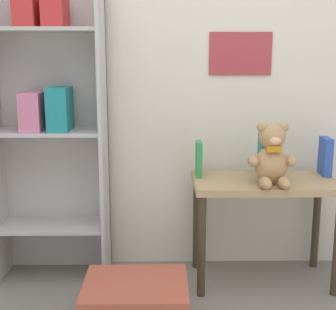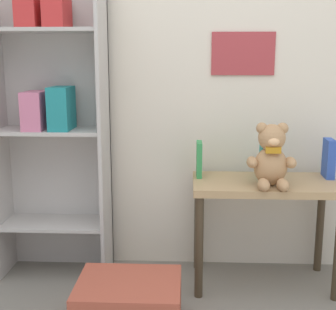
% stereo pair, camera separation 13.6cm
% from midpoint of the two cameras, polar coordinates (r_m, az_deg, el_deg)
% --- Properties ---
extents(wall_back, '(4.80, 0.07, 2.50)m').
position_cam_midpoint_polar(wall_back, '(2.51, 5.66, 14.39)').
color(wall_back, silver).
rests_on(wall_back, ground_plane).
extents(bookshelf_side, '(0.57, 0.27, 1.54)m').
position_cam_midpoint_polar(bookshelf_side, '(2.45, -12.49, 5.24)').
color(bookshelf_side, '#BCB7B2').
rests_on(bookshelf_side, ground_plane).
extents(display_table, '(0.71, 0.38, 0.54)m').
position_cam_midpoint_polar(display_table, '(2.38, 13.34, -5.09)').
color(display_table, tan).
rests_on(display_table, ground_plane).
extents(teddy_bear, '(0.23, 0.21, 0.30)m').
position_cam_midpoint_polar(teddy_bear, '(2.24, 14.19, -0.33)').
color(teddy_bear, tan).
rests_on(teddy_bear, display_table).
extents(book_standing_green, '(0.03, 0.10, 0.18)m').
position_cam_midpoint_polar(book_standing_green, '(2.37, 5.46, -0.52)').
color(book_standing_green, '#33934C').
rests_on(book_standing_green, display_table).
extents(book_standing_teal, '(0.04, 0.12, 0.22)m').
position_cam_midpoint_polar(book_standing_teal, '(2.40, 13.26, -0.22)').
color(book_standing_teal, teal).
rests_on(book_standing_teal, display_table).
extents(book_standing_blue, '(0.04, 0.12, 0.20)m').
position_cam_midpoint_polar(book_standing_blue, '(2.50, 20.50, -0.40)').
color(book_standing_blue, '#2D51B7').
rests_on(book_standing_blue, display_table).
extents(storage_bin, '(0.43, 0.35, 0.22)m').
position_cam_midpoint_polar(storage_bin, '(2.07, -2.81, -17.85)').
color(storage_bin, '#AD4C38').
rests_on(storage_bin, ground_plane).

